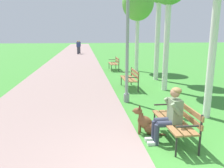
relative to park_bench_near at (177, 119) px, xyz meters
The scene contains 10 objects.
paved_path 22.94m from the park_bench_near, 97.49° to the left, with size 4.35×60.00×0.04m, color gray.
park_bench_near is the anchor object (origin of this frame).
park_bench_mid 5.01m from the park_bench_near, 90.28° to the left, with size 0.55×1.50×0.85m.
park_bench_far 10.30m from the park_bench_near, 90.06° to the left, with size 0.55×1.50×0.85m.
person_seated_on_near_bench 0.27m from the park_bench_near, 163.58° to the right, with size 0.74×0.49×1.25m.
dog_brown 0.74m from the park_bench_near, 145.02° to the left, with size 0.80×0.44×0.71m.
lamp_post_near 3.53m from the park_bench_near, 100.58° to the left, with size 0.24×0.24×4.26m.
birch_tree_fifth 10.58m from the park_bench_near, 82.04° to the left, with size 1.96×2.00×5.36m.
pedestrian_distant 22.97m from the park_bench_near, 96.81° to the left, with size 0.32×0.22×1.65m.
pedestrian_further_distant 23.77m from the park_bench_near, 96.16° to the left, with size 0.32×0.22×1.65m.
Camera 1 is at (-1.45, -3.23, 2.35)m, focal length 36.02 mm.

